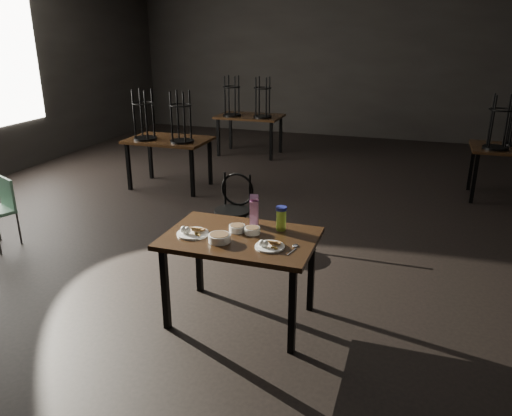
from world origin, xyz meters
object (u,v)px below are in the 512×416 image
(water_bottle, at_px, (281,218))
(main_table, at_px, (240,245))
(juice_carton, at_px, (254,211))
(bentwood_chair, at_px, (234,205))

(water_bottle, bearing_deg, main_table, -139.40)
(juice_carton, height_order, bentwood_chair, juice_carton)
(main_table, bearing_deg, bentwood_chair, 112.71)
(main_table, distance_m, water_bottle, 0.40)
(juice_carton, bearing_deg, water_bottle, -4.35)
(main_table, xyz_separation_m, water_bottle, (0.27, 0.23, 0.18))
(juice_carton, xyz_separation_m, bentwood_chair, (-0.61, 1.12, -0.39))
(main_table, relative_size, bentwood_chair, 1.46)
(water_bottle, bearing_deg, bentwood_chair, 126.60)
(juice_carton, distance_m, water_bottle, 0.24)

